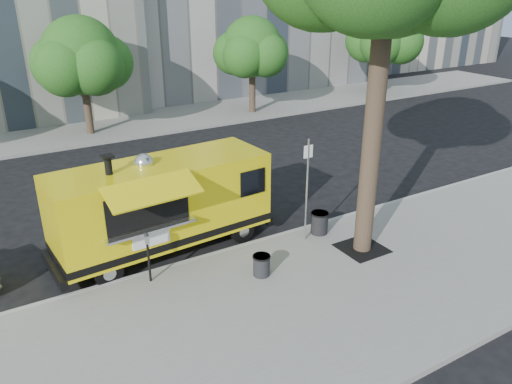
% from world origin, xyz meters
% --- Properties ---
extents(ground, '(120.00, 120.00, 0.00)m').
position_xyz_m(ground, '(0.00, 0.00, 0.00)').
color(ground, black).
rests_on(ground, ground).
extents(sidewalk, '(60.00, 6.00, 0.15)m').
position_xyz_m(sidewalk, '(0.00, -4.00, 0.07)').
color(sidewalk, gray).
rests_on(sidewalk, ground).
extents(curb, '(60.00, 0.14, 0.16)m').
position_xyz_m(curb, '(0.00, -0.93, 0.07)').
color(curb, '#999993').
rests_on(curb, ground).
extents(far_sidewalk, '(60.00, 5.00, 0.15)m').
position_xyz_m(far_sidewalk, '(0.00, 13.50, 0.07)').
color(far_sidewalk, gray).
rests_on(far_sidewalk, ground).
extents(tree_well, '(1.20, 1.20, 0.02)m').
position_xyz_m(tree_well, '(2.60, -2.80, 0.15)').
color(tree_well, black).
rests_on(tree_well, sidewalk).
extents(far_tree_b, '(3.60, 3.60, 5.50)m').
position_xyz_m(far_tree_b, '(-1.00, 12.70, 3.83)').
color(far_tree_b, '#33261C').
rests_on(far_tree_b, far_sidewalk).
extents(far_tree_c, '(3.24, 3.24, 5.21)m').
position_xyz_m(far_tree_c, '(8.00, 12.40, 3.72)').
color(far_tree_c, '#33261C').
rests_on(far_tree_c, far_sidewalk).
extents(far_tree_d, '(3.78, 3.78, 5.64)m').
position_xyz_m(far_tree_d, '(18.00, 12.60, 3.89)').
color(far_tree_d, '#33261C').
rests_on(far_tree_d, far_sidewalk).
extents(sign_post, '(0.28, 0.06, 3.00)m').
position_xyz_m(sign_post, '(1.55, -1.55, 1.85)').
color(sign_post, silver).
rests_on(sign_post, sidewalk).
extents(parking_meter, '(0.11, 0.11, 1.33)m').
position_xyz_m(parking_meter, '(-3.00, -1.35, 0.98)').
color(parking_meter, black).
rests_on(parking_meter, sidewalk).
extents(food_truck, '(6.31, 3.17, 3.04)m').
position_xyz_m(food_truck, '(-2.03, 0.17, 1.43)').
color(food_truck, yellow).
rests_on(food_truck, ground).
extents(trash_bin_left, '(0.54, 0.54, 0.65)m').
position_xyz_m(trash_bin_left, '(2.15, -1.44, 0.50)').
color(trash_bin_left, black).
rests_on(trash_bin_left, sidewalk).
extents(trash_bin_right, '(0.46, 0.46, 0.55)m').
position_xyz_m(trash_bin_right, '(-0.50, -2.52, 0.44)').
color(trash_bin_right, black).
rests_on(trash_bin_right, sidewalk).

